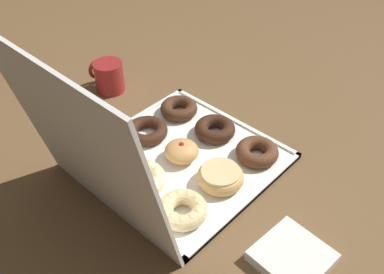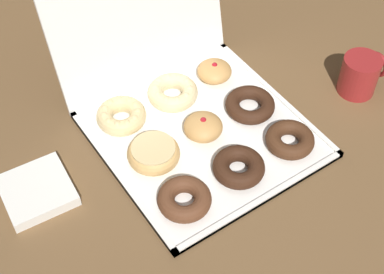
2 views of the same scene
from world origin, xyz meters
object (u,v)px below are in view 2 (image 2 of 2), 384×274
Objects in this scene: chocolate_cake_ring_donut_1 at (239,167)px; chocolate_cake_ring_donut_2 at (290,140)px; cruller_donut_6 at (121,115)px; coffee_mug at (360,74)px; donut_box at (203,135)px; chocolate_cake_ring_donut_0 at (184,199)px; cruller_donut_7 at (173,92)px; napkin_stack at (37,191)px; jelly_filled_donut_4 at (203,125)px; chocolate_cake_ring_donut_5 at (249,104)px; jelly_filled_donut_8 at (214,71)px; glazed_ring_donut_3 at (153,152)px.

chocolate_cake_ring_donut_1 reaches higher than chocolate_cake_ring_donut_2.
coffee_mug is (0.53, -0.22, 0.02)m from cruller_donut_6.
donut_box is 0.19m from cruller_donut_6.
chocolate_cake_ring_donut_0 is 1.02× the size of chocolate_cake_ring_donut_2.
napkin_stack is (-0.38, -0.07, -0.02)m from cruller_donut_7.
jelly_filled_donut_4 is 0.74× the size of cruller_donut_7.
cruller_donut_7 is at bearing 89.08° from chocolate_cake_ring_donut_1.
cruller_donut_6 is 0.83× the size of napkin_stack.
jelly_filled_donut_4 is at bearing -91.11° from cruller_donut_7.
chocolate_cake_ring_donut_5 is 1.01× the size of cruller_donut_6.
coffee_mug is (0.26, 0.05, 0.02)m from chocolate_cake_ring_donut_2.
cruller_donut_6 is at bearing -179.90° from jelly_filled_donut_8.
cruller_donut_7 is 0.45m from coffee_mug.
cruller_donut_7 reaches higher than chocolate_cake_ring_donut_5.
jelly_filled_donut_4 is at bearing 179.23° from chocolate_cake_ring_donut_5.
napkin_stack is at bearing -169.55° from cruller_donut_7.
glazed_ring_donut_3 is 0.19m from cruller_donut_7.
jelly_filled_donut_8 is at bearing 45.25° from chocolate_cake_ring_donut_0.
coffee_mug reaches higher than chocolate_cake_ring_donut_1.
cruller_donut_6 is (-0.14, 0.13, -0.00)m from jelly_filled_donut_4.
cruller_donut_7 is at bearing -178.77° from jelly_filled_donut_8.
cruller_donut_6 is at bearing 88.41° from chocolate_cake_ring_donut_0.
napkin_stack is (-0.24, 0.20, -0.02)m from chocolate_cake_ring_donut_0.
chocolate_cake_ring_donut_2 is 0.94× the size of chocolate_cake_ring_donut_5.
jelly_filled_donut_8 is at bearing 140.80° from coffee_mug.
chocolate_cake_ring_donut_5 is at bearing 45.53° from chocolate_cake_ring_donut_1.
chocolate_cake_ring_donut_2 is at bearing -0.83° from chocolate_cake_ring_donut_1.
chocolate_cake_ring_donut_2 is at bearing -87.54° from jelly_filled_donut_8.
chocolate_cake_ring_donut_5 is at bearing 161.81° from coffee_mug.
coffee_mug is at bearing -9.24° from glazed_ring_donut_3.
coffee_mug reaches higher than chocolate_cake_ring_donut_5.
cruller_donut_7 is at bearing 87.72° from donut_box.
glazed_ring_donut_3 is at bearing 85.70° from chocolate_cake_ring_donut_0.
chocolate_cake_ring_donut_1 is 0.97× the size of glazed_ring_donut_3.
chocolate_cake_ring_donut_1 is 1.32× the size of jelly_filled_donut_8.
chocolate_cake_ring_donut_2 is at bearing 0.27° from chocolate_cake_ring_donut_0.
chocolate_cake_ring_donut_1 is at bearing -63.42° from cruller_donut_6.
chocolate_cake_ring_donut_0 is 0.80× the size of napkin_stack.
jelly_filled_donut_4 is 0.63× the size of napkin_stack.
jelly_filled_donut_4 is at bearing 89.26° from chocolate_cake_ring_donut_1.
jelly_filled_donut_8 is (0.27, 0.27, 0.00)m from chocolate_cake_ring_donut_0.
cruller_donut_6 is (-0.00, 0.13, -0.00)m from glazed_ring_donut_3.
chocolate_cake_ring_donut_2 is 0.30m from cruller_donut_7.
jelly_filled_donut_4 is 0.13m from cruller_donut_7.
glazed_ring_donut_3 is at bearing -152.56° from jelly_filled_donut_8.
donut_box is at bearing 136.33° from chocolate_cake_ring_donut_2.
chocolate_cake_ring_donut_1 is 0.40m from coffee_mug.
glazed_ring_donut_3 is (-0.13, 0.13, 0.00)m from chocolate_cake_ring_donut_1.
chocolate_cake_ring_donut_2 is (0.14, -0.13, 0.02)m from donut_box.
chocolate_cake_ring_donut_1 is at bearing -90.74° from jelly_filled_donut_4.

